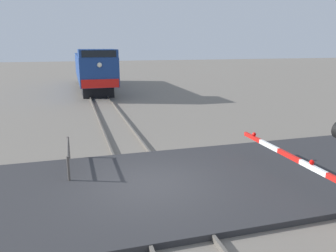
% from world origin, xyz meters
% --- Properties ---
extents(ground_plane, '(160.00, 160.00, 0.00)m').
position_xyz_m(ground_plane, '(0.00, 0.00, 0.00)').
color(ground_plane, slate).
extents(rail_track_left, '(0.08, 80.00, 0.15)m').
position_xyz_m(rail_track_left, '(-0.72, 0.00, 0.07)').
color(rail_track_left, '#59544C').
rests_on(rail_track_left, ground_plane).
extents(rail_track_right, '(0.08, 80.00, 0.15)m').
position_xyz_m(rail_track_right, '(0.72, 0.00, 0.07)').
color(rail_track_right, '#59544C').
rests_on(rail_track_right, ground_plane).
extents(road_surface, '(36.00, 6.08, 0.17)m').
position_xyz_m(road_surface, '(0.00, 0.00, 0.08)').
color(road_surface, '#2D2D30').
rests_on(road_surface, ground_plane).
extents(locomotive, '(2.93, 15.68, 3.88)m').
position_xyz_m(locomotive, '(0.00, 23.63, 2.01)').
color(locomotive, black).
rests_on(locomotive, ground_plane).
extents(guard_railing, '(0.08, 2.38, 0.95)m').
position_xyz_m(guard_railing, '(-2.35, 2.12, 0.61)').
color(guard_railing, '#4C4742').
rests_on(guard_railing, ground_plane).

